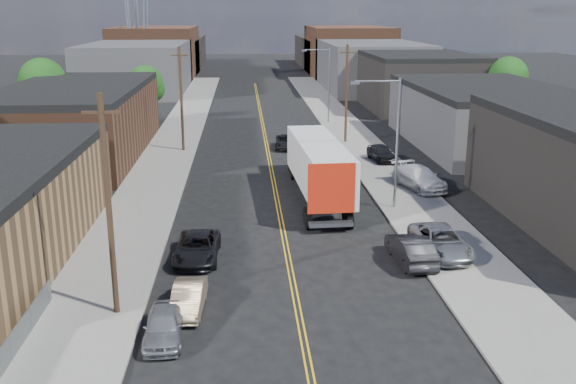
{
  "coord_description": "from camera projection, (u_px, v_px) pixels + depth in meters",
  "views": [
    {
      "loc": [
        -2.35,
        -16.86,
        13.25
      ],
      "look_at": [
        0.32,
        20.95,
        2.5
      ],
      "focal_mm": 40.0,
      "sensor_mm": 36.0,
      "label": 1
    }
  ],
  "objects": [
    {
      "name": "centerline",
      "position": [
        268.0,
        150.0,
        63.14
      ],
      "size": [
        0.32,
        120.0,
        0.01
      ],
      "primitive_type": "cube",
      "color": "gold",
      "rests_on": "ground"
    },
    {
      "name": "skyline_left_b",
      "position": [
        156.0,
        52.0,
        132.4
      ],
      "size": [
        16.0,
        26.0,
        10.0
      ],
      "primitive_type": "cube",
      "color": "#4A2C1D",
      "rests_on": "ground"
    },
    {
      "name": "sidewalk_left",
      "position": [
        170.0,
        151.0,
        62.48
      ],
      "size": [
        5.0,
        140.0,
        0.15
      ],
      "primitive_type": "cube",
      "color": "slate",
      "rests_on": "ground"
    },
    {
      "name": "car_right_lot_a",
      "position": [
        441.0,
        241.0,
        35.64
      ],
      "size": [
        2.71,
        5.46,
        1.49
      ],
      "primitive_type": "imported",
      "rotation": [
        0.0,
        0.0,
        0.05
      ],
      "color": "#97999C",
      "rests_on": "sidewalk_right"
    },
    {
      "name": "skyline_right_b",
      "position": [
        348.0,
        51.0,
        135.11
      ],
      "size": [
        16.0,
        26.0,
        10.0
      ],
      "primitive_type": "cube",
      "color": "#4A2C1D",
      "rests_on": "ground"
    },
    {
      "name": "tree_left_mid",
      "position": [
        43.0,
        85.0,
        69.62
      ],
      "size": [
        5.1,
        5.04,
        8.37
      ],
      "color": "black",
      "rests_on": "ground"
    },
    {
      "name": "utility_pole_left_far",
      "position": [
        181.0,
        99.0,
        61.18
      ],
      "size": [
        1.6,
        0.26,
        10.0
      ],
      "color": "black",
      "rests_on": "ground"
    },
    {
      "name": "car_left_a",
      "position": [
        164.0,
        325.0,
        26.6
      ],
      "size": [
        1.69,
        3.94,
        1.33
      ],
      "primitive_type": "imported",
      "rotation": [
        0.0,
        0.0,
        0.03
      ],
      "color": "#949699",
      "rests_on": "ground"
    },
    {
      "name": "streetlight_near",
      "position": [
        392.0,
        133.0,
        43.01
      ],
      "size": [
        3.39,
        0.25,
        9.0
      ],
      "color": "gray",
      "rests_on": "ground"
    },
    {
      "name": "industrial_right_c",
      "position": [
        417.0,
        81.0,
        89.51
      ],
      "size": [
        14.0,
        22.0,
        7.6
      ],
      "color": "black",
      "rests_on": "ground"
    },
    {
      "name": "skyline_right_a",
      "position": [
        371.0,
        66.0,
        111.39
      ],
      "size": [
        16.0,
        30.0,
        8.0
      ],
      "primitive_type": "cube",
      "color": "#353537",
      "rests_on": "ground"
    },
    {
      "name": "tree_right_far",
      "position": [
        508.0,
        79.0,
        78.16
      ],
      "size": [
        4.85,
        4.76,
        7.91
      ],
      "color": "black",
      "rests_on": "ground"
    },
    {
      "name": "car_left_b",
      "position": [
        188.0,
        298.0,
        29.2
      ],
      "size": [
        1.59,
        3.97,
        1.28
      ],
      "primitive_type": "imported",
      "rotation": [
        0.0,
        0.0,
        -0.06
      ],
      "color": "#867257",
      "rests_on": "ground"
    },
    {
      "name": "skyline_right_c",
      "position": [
        335.0,
        52.0,
        154.71
      ],
      "size": [
        16.0,
        40.0,
        7.0
      ],
      "primitive_type": "cube",
      "color": "black",
      "rests_on": "ground"
    },
    {
      "name": "industrial_right_b",
      "position": [
        484.0,
        115.0,
        64.76
      ],
      "size": [
        14.0,
        24.0,
        6.1
      ],
      "color": "#353537",
      "rests_on": "ground"
    },
    {
      "name": "semi_truck",
      "position": [
        316.0,
        163.0,
        46.87
      ],
      "size": [
        3.51,
        17.03,
        4.44
      ],
      "rotation": [
        0.0,
        0.0,
        0.05
      ],
      "color": "silver",
      "rests_on": "ground"
    },
    {
      "name": "car_right_oncoming",
      "position": [
        411.0,
        249.0,
        34.75
      ],
      "size": [
        1.95,
        4.81,
        1.55
      ],
      "primitive_type": "imported",
      "rotation": [
        0.0,
        0.0,
        3.21
      ],
      "color": "black",
      "rests_on": "ground"
    },
    {
      "name": "tree_left_far",
      "position": [
        146.0,
        85.0,
        77.26
      ],
      "size": [
        4.35,
        4.2,
        6.97
      ],
      "color": "black",
      "rests_on": "ground"
    },
    {
      "name": "ground",
      "position": [
        263.0,
        124.0,
        77.54
      ],
      "size": [
        260.0,
        260.0,
        0.0
      ],
      "primitive_type": "plane",
      "color": "black",
      "rests_on": "ground"
    },
    {
      "name": "car_ahead_truck",
      "position": [
        286.0,
        142.0,
        63.77
      ],
      "size": [
        2.52,
        4.86,
        1.31
      ],
      "primitive_type": "imported",
      "rotation": [
        0.0,
        0.0,
        -0.08
      ],
      "color": "black",
      "rests_on": "ground"
    },
    {
      "name": "warehouse_brown",
      "position": [
        76.0,
        121.0,
        60.06
      ],
      "size": [
        12.0,
        26.0,
        6.6
      ],
      "color": "#4A2C1D",
      "rests_on": "ground"
    },
    {
      "name": "skyline_left_a",
      "position": [
        138.0,
        67.0,
        108.68
      ],
      "size": [
        16.0,
        30.0,
        8.0
      ],
      "primitive_type": "cube",
      "color": "#353537",
      "rests_on": "ground"
    },
    {
      "name": "car_right_lot_b",
      "position": [
        419.0,
        178.0,
        48.92
      ],
      "size": [
        3.65,
        6.02,
        1.63
      ],
      "primitive_type": "imported",
      "rotation": [
        0.0,
        0.0,
        0.26
      ],
      "color": "silver",
      "rests_on": "sidewalk_right"
    },
    {
      "name": "car_right_lot_c",
      "position": [
        381.0,
        153.0,
        57.9
      ],
      "size": [
        2.26,
        4.46,
        1.45
      ],
      "primitive_type": "imported",
      "rotation": [
        0.0,
        0.0,
        0.13
      ],
      "color": "black",
      "rests_on": "sidewalk_right"
    },
    {
      "name": "skyline_left_c",
      "position": [
        167.0,
        53.0,
        152.0
      ],
      "size": [
        16.0,
        40.0,
        7.0
      ],
      "primitive_type": "cube",
      "color": "black",
      "rests_on": "ground"
    },
    {
      "name": "car_left_c",
      "position": [
        197.0,
        248.0,
        35.2
      ],
      "size": [
        2.49,
        5.1,
        1.4
      ],
      "primitive_type": "imported",
      "rotation": [
        0.0,
        0.0,
        -0.04
      ],
      "color": "black",
      "rests_on": "ground"
    },
    {
      "name": "sidewalk_right",
      "position": [
        363.0,
        148.0,
        63.76
      ],
      "size": [
        5.0,
        140.0,
        0.15
      ],
      "primitive_type": "cube",
      "color": "slate",
      "rests_on": "ground"
    },
    {
      "name": "utility_pole_left_near",
      "position": [
        109.0,
        206.0,
        27.59
      ],
      "size": [
        1.6,
        0.26,
        10.0
      ],
      "color": "black",
      "rests_on": "ground"
    },
    {
      "name": "streetlight_far",
      "position": [
        326.0,
        79.0,
        76.6
      ],
      "size": [
        3.39,
        0.25,
        9.0
      ],
      "color": "gray",
      "rests_on": "ground"
    },
    {
      "name": "utility_pole_right",
      "position": [
        346.0,
        93.0,
        65.17
      ],
      "size": [
        1.6,
        0.26,
        10.0
      ],
      "color": "black",
      "rests_on": "ground"
    }
  ]
}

